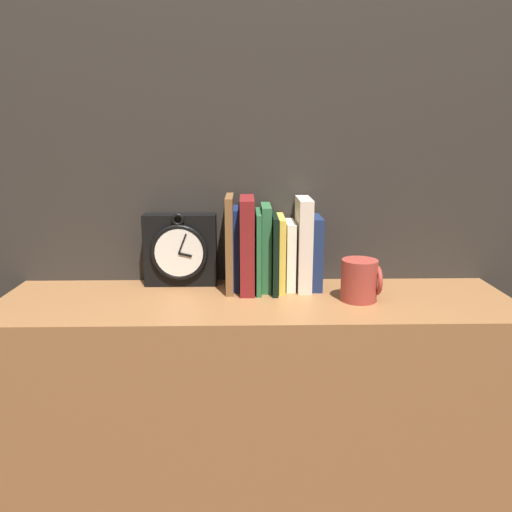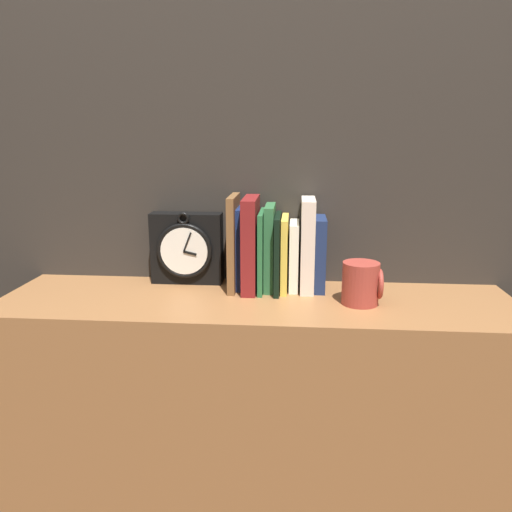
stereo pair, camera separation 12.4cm
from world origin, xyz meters
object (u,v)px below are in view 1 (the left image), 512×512
(book_slot0_brown, at_px, (230,243))
(book_slot8_cream, at_px, (303,244))
(book_slot1_navy, at_px, (237,248))
(book_slot5_black, at_px, (274,252))
(book_slot4_green, at_px, (266,247))
(book_slot7_white, at_px, (290,255))
(book_slot9_navy, at_px, (315,252))
(clock, at_px, (180,250))
(book_slot2_maroon, at_px, (247,244))
(mug, at_px, (360,280))
(book_slot3_green, at_px, (258,251))
(book_slot6_yellow, at_px, (281,253))

(book_slot0_brown, relative_size, book_slot8_cream, 1.03)
(book_slot1_navy, xyz_separation_m, book_slot5_black, (0.10, -0.02, -0.01))
(book_slot4_green, relative_size, book_slot7_white, 1.25)
(book_slot4_green, xyz_separation_m, book_slot9_navy, (0.13, 0.00, -0.02))
(clock, bearing_deg, book_slot8_cream, -5.62)
(book_slot2_maroon, distance_m, book_slot7_white, 0.12)
(book_slot8_cream, xyz_separation_m, book_slot9_navy, (0.03, 0.01, -0.02))
(clock, distance_m, book_slot0_brown, 0.14)
(book_slot1_navy, distance_m, book_slot2_maroon, 0.04)
(book_slot0_brown, distance_m, book_slot7_white, 0.17)
(book_slot7_white, relative_size, book_slot8_cream, 0.74)
(book_slot4_green, distance_m, mug, 0.27)
(book_slot5_black, distance_m, book_slot9_navy, 0.11)
(book_slot3_green, height_order, book_slot5_black, book_slot3_green)
(clock, height_order, book_slot8_cream, book_slot8_cream)
(book_slot0_brown, relative_size, book_slot3_green, 1.19)
(book_slot2_maroon, bearing_deg, mug, -19.28)
(clock, bearing_deg, mug, -17.17)
(book_slot0_brown, distance_m, book_slot4_green, 0.10)
(book_slot7_white, bearing_deg, book_slot0_brown, -175.35)
(clock, height_order, book_slot9_navy, clock)
(book_slot6_yellow, height_order, book_slot8_cream, book_slot8_cream)
(clock, xyz_separation_m, book_slot5_black, (0.25, -0.05, 0.00))
(clock, distance_m, mug, 0.49)
(book_slot1_navy, xyz_separation_m, book_slot4_green, (0.08, -0.01, 0.00))
(book_slot1_navy, height_order, book_slot2_maroon, book_slot2_maroon)
(book_slot0_brown, distance_m, mug, 0.35)
(book_slot9_navy, bearing_deg, book_slot1_navy, 179.32)
(book_slot2_maroon, distance_m, book_slot5_black, 0.08)
(clock, distance_m, book_slot7_white, 0.30)
(book_slot3_green, xyz_separation_m, book_slot8_cream, (0.12, 0.01, 0.02))
(book_slot6_yellow, relative_size, book_slot8_cream, 0.80)
(book_slot2_maroon, xyz_separation_m, book_slot7_white, (0.12, 0.02, -0.03))
(book_slot1_navy, height_order, mug, book_slot1_navy)
(book_slot2_maroon, distance_m, book_slot6_yellow, 0.09)
(book_slot4_green, bearing_deg, book_slot8_cream, -0.98)
(book_slot9_navy, bearing_deg, book_slot7_white, 178.94)
(book_slot1_navy, xyz_separation_m, book_slot9_navy, (0.21, -0.00, -0.01))
(book_slot3_green, xyz_separation_m, book_slot7_white, (0.09, 0.02, -0.02))
(book_slot3_green, distance_m, book_slot9_navy, 0.15)
(book_slot9_navy, relative_size, mug, 1.86)
(clock, xyz_separation_m, book_slot6_yellow, (0.27, -0.04, -0.00))
(book_slot9_navy, bearing_deg, book_slot5_black, -170.57)
(book_slot3_green, xyz_separation_m, book_slot5_black, (0.04, -0.00, -0.00))
(book_slot2_maroon, xyz_separation_m, book_slot4_green, (0.05, 0.01, -0.01))
(book_slot3_green, relative_size, book_slot9_navy, 1.08)
(book_slot7_white, bearing_deg, book_slot3_green, -168.63)
(book_slot4_green, bearing_deg, book_slot5_black, -32.51)
(clock, xyz_separation_m, book_slot0_brown, (0.14, -0.04, 0.03))
(book_slot2_maroon, bearing_deg, clock, 166.20)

